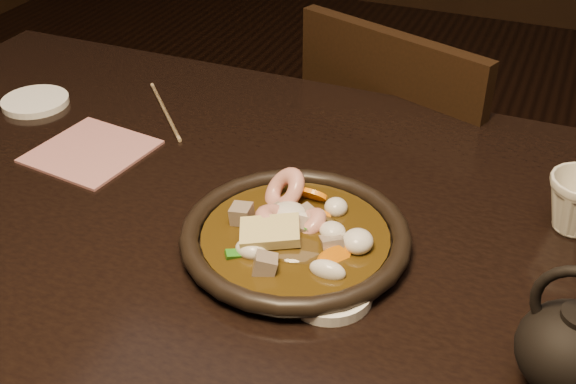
% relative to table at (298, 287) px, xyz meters
% --- Properties ---
extents(table, '(1.60, 0.90, 0.75)m').
position_rel_table_xyz_m(table, '(0.00, 0.00, 0.00)').
color(table, black).
rests_on(table, floor).
extents(chair, '(0.52, 0.52, 0.86)m').
position_rel_table_xyz_m(chair, '(0.02, 0.58, -0.21)').
color(chair, black).
rests_on(chair, floor).
extents(plate, '(0.29, 0.29, 0.03)m').
position_rel_table_xyz_m(plate, '(-0.00, -0.01, 0.09)').
color(plate, black).
rests_on(plate, table).
extents(stirfry, '(0.19, 0.20, 0.07)m').
position_rel_table_xyz_m(stirfry, '(-0.00, -0.01, 0.10)').
color(stirfry, '#322209').
rests_on(stirfry, plate).
extents(soy_dish, '(0.10, 0.10, 0.01)m').
position_rel_table_xyz_m(soy_dish, '(0.07, -0.08, 0.08)').
color(soy_dish, white).
rests_on(soy_dish, table).
extents(saucer_left, '(0.11, 0.11, 0.01)m').
position_rel_table_xyz_m(saucer_left, '(-0.56, 0.18, 0.08)').
color(saucer_left, white).
rests_on(saucer_left, table).
extents(chopsticks, '(0.15, 0.16, 0.01)m').
position_rel_table_xyz_m(chopsticks, '(-0.34, 0.24, 0.08)').
color(chopsticks, tan).
rests_on(chopsticks, table).
extents(napkin, '(0.18, 0.18, 0.00)m').
position_rel_table_xyz_m(napkin, '(-0.37, 0.08, 0.08)').
color(napkin, '#AE6B6B').
rests_on(napkin, table).
extents(teapot, '(0.13, 0.11, 0.15)m').
position_rel_table_xyz_m(teapot, '(0.33, -0.12, 0.13)').
color(teapot, black).
rests_on(teapot, table).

